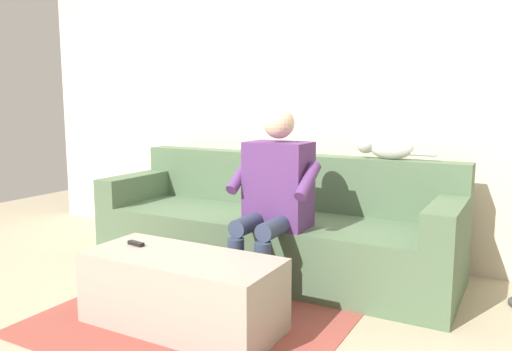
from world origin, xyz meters
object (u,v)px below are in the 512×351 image
at_px(couch, 273,230).
at_px(coffee_table, 182,291).
at_px(cat_on_backrest, 384,146).
at_px(remote_black, 136,244).
at_px(person_solo_seated, 274,191).

xyz_separation_m(couch, coffee_table, (0.00, 1.09, -0.09)).
bearing_deg(couch, cat_on_backrest, -158.51).
bearing_deg(cat_on_backrest, coffee_table, 62.62).
height_order(couch, cat_on_backrest, cat_on_backrest).
relative_size(couch, coffee_table, 2.39).
xyz_separation_m(couch, remote_black, (0.34, 1.06, 0.12)).
bearing_deg(remote_black, couch, -99.77).
relative_size(couch, cat_on_backrest, 4.75).
height_order(cat_on_backrest, remote_black, cat_on_backrest).
relative_size(person_solo_seated, cat_on_backrest, 2.17).
bearing_deg(person_solo_seated, remote_black, 50.23).
bearing_deg(couch, remote_black, 72.08).
relative_size(coffee_table, remote_black, 9.70).
xyz_separation_m(couch, person_solo_seated, (-0.21, 0.40, 0.37)).
relative_size(couch, person_solo_seated, 2.19).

